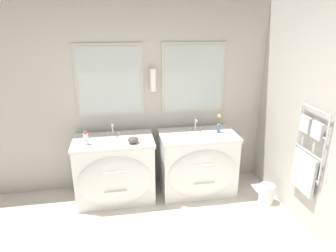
{
  "coord_description": "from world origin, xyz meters",
  "views": [
    {
      "loc": [
        -0.11,
        -1.81,
        2.32
      ],
      "look_at": [
        0.47,
        1.52,
        1.11
      ],
      "focal_mm": 32.0,
      "sensor_mm": 36.0,
      "label": 1
    }
  ],
  "objects_px": {
    "toiletry_bottle": "(86,139)",
    "flower_vase": "(219,125)",
    "vanity_left": "(115,170)",
    "vanity_right": "(198,163)",
    "amenity_bowl": "(133,140)",
    "waste_bin": "(266,193)"
  },
  "relations": [
    {
      "from": "toiletry_bottle",
      "to": "amenity_bowl",
      "type": "relative_size",
      "value": 1.22
    },
    {
      "from": "amenity_bowl",
      "to": "vanity_left",
      "type": "bearing_deg",
      "value": 153.89
    },
    {
      "from": "toiletry_bottle",
      "to": "flower_vase",
      "type": "xyz_separation_m",
      "value": [
        1.75,
        0.11,
        0.03
      ]
    },
    {
      "from": "toiletry_bottle",
      "to": "waste_bin",
      "type": "distance_m",
      "value": 2.46
    },
    {
      "from": "amenity_bowl",
      "to": "waste_bin",
      "type": "bearing_deg",
      "value": -9.92
    },
    {
      "from": "amenity_bowl",
      "to": "flower_vase",
      "type": "distance_m",
      "value": 1.18
    },
    {
      "from": "vanity_right",
      "to": "toiletry_bottle",
      "type": "xyz_separation_m",
      "value": [
        -1.46,
        -0.06,
        0.5
      ]
    },
    {
      "from": "vanity_left",
      "to": "toiletry_bottle",
      "type": "relative_size",
      "value": 6.24
    },
    {
      "from": "vanity_left",
      "to": "amenity_bowl",
      "type": "distance_m",
      "value": 0.54
    },
    {
      "from": "vanity_right",
      "to": "flower_vase",
      "type": "relative_size",
      "value": 4.03
    },
    {
      "from": "vanity_left",
      "to": "vanity_right",
      "type": "xyz_separation_m",
      "value": [
        1.13,
        0.0,
        0.0
      ]
    },
    {
      "from": "amenity_bowl",
      "to": "flower_vase",
      "type": "xyz_separation_m",
      "value": [
        1.17,
        0.17,
        0.06
      ]
    },
    {
      "from": "vanity_right",
      "to": "waste_bin",
      "type": "relative_size",
      "value": 4.09
    },
    {
      "from": "flower_vase",
      "to": "waste_bin",
      "type": "relative_size",
      "value": 1.02
    },
    {
      "from": "vanity_right",
      "to": "toiletry_bottle",
      "type": "relative_size",
      "value": 6.24
    },
    {
      "from": "amenity_bowl",
      "to": "waste_bin",
      "type": "distance_m",
      "value": 1.91
    },
    {
      "from": "amenity_bowl",
      "to": "flower_vase",
      "type": "bearing_deg",
      "value": 8.28
    },
    {
      "from": "waste_bin",
      "to": "vanity_left",
      "type": "bearing_deg",
      "value": 167.88
    },
    {
      "from": "vanity_right",
      "to": "toiletry_bottle",
      "type": "distance_m",
      "value": 1.54
    },
    {
      "from": "vanity_left",
      "to": "flower_vase",
      "type": "relative_size",
      "value": 4.03
    },
    {
      "from": "amenity_bowl",
      "to": "flower_vase",
      "type": "relative_size",
      "value": 0.53
    },
    {
      "from": "toiletry_bottle",
      "to": "flower_vase",
      "type": "distance_m",
      "value": 1.75
    }
  ]
}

